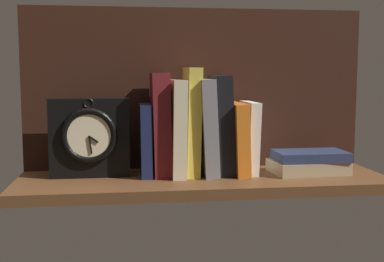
# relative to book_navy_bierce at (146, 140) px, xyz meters

# --- Properties ---
(ground_plane) EXTENTS (0.87, 0.27, 0.03)m
(ground_plane) POSITION_rel_book_navy_bierce_xyz_m (0.13, -0.04, -0.10)
(ground_plane) COLOR brown
(back_panel) EXTENTS (0.87, 0.01, 0.41)m
(back_panel) POSITION_rel_book_navy_bierce_xyz_m (0.13, 0.09, 0.12)
(back_panel) COLOR black
(back_panel) RESTS_ON ground_plane
(book_navy_bierce) EXTENTS (0.03, 0.12, 0.17)m
(book_navy_bierce) POSITION_rel_book_navy_bierce_xyz_m (0.00, 0.00, 0.00)
(book_navy_bierce) COLOR #192147
(book_navy_bierce) RESTS_ON ground_plane
(book_maroon_dawkins) EXTENTS (0.05, 0.13, 0.25)m
(book_maroon_dawkins) POSITION_rel_book_navy_bierce_xyz_m (0.04, 0.00, 0.04)
(book_maroon_dawkins) COLOR maroon
(book_maroon_dawkins) RESTS_ON ground_plane
(book_cream_twain) EXTENTS (0.04, 0.16, 0.23)m
(book_cream_twain) POSITION_rel_book_navy_bierce_xyz_m (0.08, 0.00, 0.03)
(book_cream_twain) COLOR beige
(book_cream_twain) RESTS_ON ground_plane
(book_yellow_seinlanguage) EXTENTS (0.04, 0.14, 0.26)m
(book_yellow_seinlanguage) POSITION_rel_book_navy_bierce_xyz_m (0.11, 0.00, 0.04)
(book_yellow_seinlanguage) COLOR gold
(book_yellow_seinlanguage) RESTS_ON ground_plane
(book_gray_chess) EXTENTS (0.04, 0.16, 0.23)m
(book_gray_chess) POSITION_rel_book_navy_bierce_xyz_m (0.15, 0.00, 0.03)
(book_gray_chess) COLOR gray
(book_gray_chess) RESTS_ON ground_plane
(book_black_skeptic) EXTENTS (0.05, 0.13, 0.24)m
(book_black_skeptic) POSITION_rel_book_navy_bierce_xyz_m (0.18, 0.00, 0.03)
(book_black_skeptic) COLOR black
(book_black_skeptic) RESTS_ON ground_plane
(book_orange_pandolfini) EXTENTS (0.04, 0.16, 0.17)m
(book_orange_pandolfini) POSITION_rel_book_navy_bierce_xyz_m (0.22, 0.00, 0.00)
(book_orange_pandolfini) COLOR orange
(book_orange_pandolfini) RESTS_ON ground_plane
(book_white_catcher) EXTENTS (0.03, 0.13, 0.17)m
(book_white_catcher) POSITION_rel_book_navy_bierce_xyz_m (0.25, 0.00, 0.00)
(book_white_catcher) COLOR silver
(book_white_catcher) RESTS_ON ground_plane
(framed_clock) EXTENTS (0.19, 0.07, 0.19)m
(framed_clock) POSITION_rel_book_navy_bierce_xyz_m (-0.13, 0.00, 0.01)
(framed_clock) COLOR black
(framed_clock) RESTS_ON ground_plane
(book_stack_side) EXTENTS (0.19, 0.13, 0.05)m
(book_stack_side) POSITION_rel_book_navy_bierce_xyz_m (0.40, -0.03, -0.06)
(book_stack_side) COLOR #9E8966
(book_stack_side) RESTS_ON ground_plane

